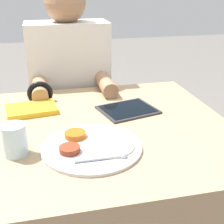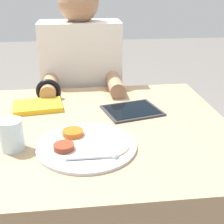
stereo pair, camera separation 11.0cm
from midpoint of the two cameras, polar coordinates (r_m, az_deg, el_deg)
name	(u,v)px [view 2 (the right image)]	position (r m, az deg, el deg)	size (l,w,h in m)	color
dining_table	(71,211)	(1.34, -5.10, -17.72)	(1.21, 0.88, 0.77)	#9E7F5B
thali_tray	(87,145)	(0.99, -1.51, -6.18)	(0.32, 0.32, 0.03)	#B7BABF
red_notebook	(38,106)	(1.31, -11.12, 0.97)	(0.21, 0.16, 0.02)	silver
tablet_device	(132,110)	(1.26, 6.16, 0.24)	(0.25, 0.23, 0.01)	#28282D
person_diner	(83,110)	(1.72, -3.56, 0.28)	(0.41, 0.43, 1.26)	black
drinking_glass	(12,135)	(0.99, -14.92, -4.15)	(0.07, 0.07, 0.10)	silver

